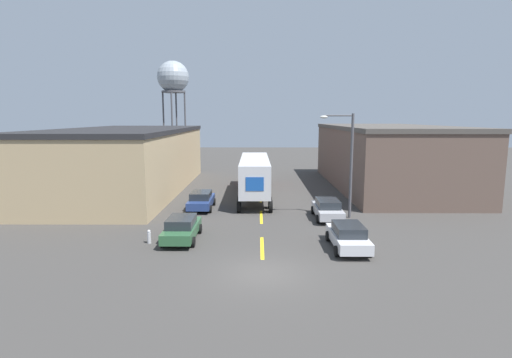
# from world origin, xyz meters

# --- Properties ---
(ground_plane) EXTENTS (160.00, 160.00, 0.00)m
(ground_plane) POSITION_xyz_m (0.00, 0.00, 0.00)
(ground_plane) COLOR #3D3A38
(road_centerline) EXTENTS (0.20, 18.07, 0.01)m
(road_centerline) POSITION_xyz_m (0.00, 10.80, 0.00)
(road_centerline) COLOR yellow
(road_centerline) RESTS_ON ground_plane
(warehouse_left) EXTENTS (11.50, 26.15, 6.27)m
(warehouse_left) POSITION_xyz_m (-13.57, 21.56, 3.14)
(warehouse_left) COLOR tan
(warehouse_left) RESTS_ON ground_plane
(warehouse_right) EXTENTS (10.95, 24.19, 6.50)m
(warehouse_right) POSITION_xyz_m (13.30, 24.04, 3.26)
(warehouse_right) COLOR brown
(warehouse_right) RESTS_ON ground_plane
(semi_truck) EXTENTS (2.92, 15.04, 3.71)m
(semi_truck) POSITION_xyz_m (-0.57, 18.89, 2.27)
(semi_truck) COLOR #B21919
(semi_truck) RESTS_ON ground_plane
(parked_car_left_far) EXTENTS (1.97, 4.42, 1.44)m
(parked_car_left_far) POSITION_xyz_m (-4.85, 13.40, 0.74)
(parked_car_left_far) COLOR navy
(parked_car_left_far) RESTS_ON ground_plane
(parked_car_right_near) EXTENTS (1.97, 4.42, 1.44)m
(parked_car_right_near) POSITION_xyz_m (4.85, 3.58, 0.74)
(parked_car_right_near) COLOR silver
(parked_car_right_near) RESTS_ON ground_plane
(parked_car_left_near) EXTENTS (1.97, 4.42, 1.44)m
(parked_car_left_near) POSITION_xyz_m (-4.85, 5.15, 0.74)
(parked_car_left_near) COLOR #2D5B38
(parked_car_left_near) RESTS_ON ground_plane
(parked_car_right_mid) EXTENTS (1.97, 4.42, 1.44)m
(parked_car_right_mid) POSITION_xyz_m (4.85, 10.36, 0.74)
(parked_car_right_mid) COLOR #B2B2B7
(parked_car_right_mid) RESTS_ON ground_plane
(water_tower) EXTENTS (5.31, 5.31, 16.73)m
(water_tower) POSITION_xyz_m (-14.62, 50.75, 13.81)
(water_tower) COLOR #47474C
(water_tower) RESTS_ON ground_plane
(street_lamp) EXTENTS (2.46, 0.32, 7.63)m
(street_lamp) POSITION_xyz_m (6.24, 10.65, 4.45)
(street_lamp) COLOR #4C4C51
(street_lamp) RESTS_ON ground_plane
(fire_hydrant) EXTENTS (0.22, 0.22, 0.82)m
(fire_hydrant) POSITION_xyz_m (-6.66, 4.48, 0.41)
(fire_hydrant) COLOR silver
(fire_hydrant) RESTS_ON ground_plane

